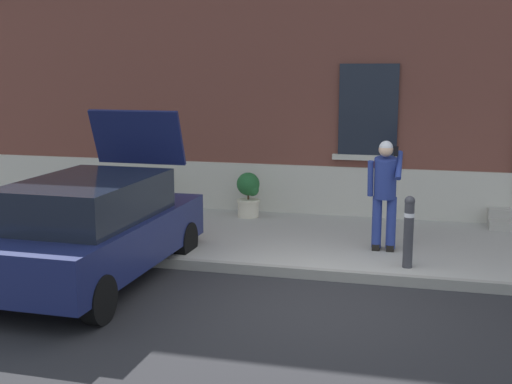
# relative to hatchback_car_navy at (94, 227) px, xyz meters

# --- Properties ---
(ground_plane) EXTENTS (80.00, 80.00, 0.00)m
(ground_plane) POSITION_rel_hatchback_car_navy_xyz_m (3.04, -0.01, -0.80)
(ground_plane) COLOR #232326
(sidewalk) EXTENTS (24.00, 3.60, 0.15)m
(sidewalk) POSITION_rel_hatchback_car_navy_xyz_m (3.04, 2.79, -0.72)
(sidewalk) COLOR #99968E
(sidewalk) RESTS_ON ground
(curb_edge) EXTENTS (24.00, 0.12, 0.15)m
(curb_edge) POSITION_rel_hatchback_car_navy_xyz_m (3.04, 0.93, -0.72)
(curb_edge) COLOR gray
(curb_edge) RESTS_ON ground
(building_facade) EXTENTS (24.00, 1.52, 7.50)m
(building_facade) POSITION_rel_hatchback_car_navy_xyz_m (3.05, 5.28, 2.93)
(building_facade) COLOR brown
(building_facade) RESTS_ON ground
(hatchback_car_navy) EXTENTS (1.85, 4.09, 2.34)m
(hatchback_car_navy) POSITION_rel_hatchback_car_navy_xyz_m (0.00, 0.00, 0.00)
(hatchback_car_navy) COLOR #161E4C
(hatchback_car_navy) RESTS_ON ground
(bollard_near_person) EXTENTS (0.15, 0.15, 1.04)m
(bollard_near_person) POSITION_rel_hatchback_car_navy_xyz_m (4.22, 1.34, -0.09)
(bollard_near_person) COLOR #333338
(bollard_near_person) RESTS_ON sidewalk
(person_on_phone) EXTENTS (0.51, 0.51, 1.74)m
(person_on_phone) POSITION_rel_hatchback_car_navy_xyz_m (3.82, 2.13, 0.35)
(person_on_phone) COLOR navy
(person_on_phone) RESTS_ON sidewalk
(planter_olive) EXTENTS (0.44, 0.44, 0.86)m
(planter_olive) POSITION_rel_hatchback_car_navy_xyz_m (-1.10, 3.85, -0.19)
(planter_olive) COLOR #606B38
(planter_olive) RESTS_ON sidewalk
(planter_cream) EXTENTS (0.44, 0.44, 0.86)m
(planter_cream) POSITION_rel_hatchback_car_navy_xyz_m (1.15, 3.99, -0.19)
(planter_cream) COLOR beige
(planter_cream) RESTS_ON sidewalk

